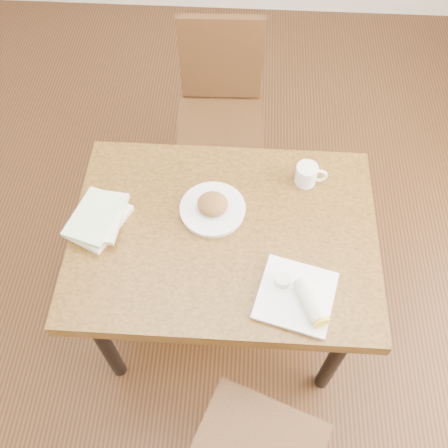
# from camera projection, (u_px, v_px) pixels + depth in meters

# --- Properties ---
(ground) EXTENTS (4.00, 5.00, 0.01)m
(ground) POSITION_uv_depth(u_px,v_px,m) (224.00, 313.00, 2.46)
(ground) COLOR #472814
(ground) RESTS_ON ground
(room_walls) EXTENTS (4.02, 5.02, 2.80)m
(room_walls) POSITION_uv_depth(u_px,v_px,m) (224.00, 17.00, 1.09)
(room_walls) COLOR beige
(room_walls) RESTS_ON ground
(table) EXTENTS (1.13, 0.82, 0.75)m
(table) POSITION_uv_depth(u_px,v_px,m) (224.00, 244.00, 1.90)
(table) COLOR brown
(table) RESTS_ON ground
(chair_far) EXTENTS (0.43, 0.43, 0.95)m
(chair_far) POSITION_uv_depth(u_px,v_px,m) (221.00, 103.00, 2.48)
(chair_far) COLOR #422812
(chair_far) RESTS_ON ground
(plate_scone) EXTENTS (0.25, 0.25, 0.08)m
(plate_scone) POSITION_uv_depth(u_px,v_px,m) (213.00, 207.00, 1.86)
(plate_scone) COLOR white
(plate_scone) RESTS_ON table
(coffee_mug) EXTENTS (0.12, 0.08, 0.08)m
(coffee_mug) POSITION_uv_depth(u_px,v_px,m) (307.00, 174.00, 1.92)
(coffee_mug) COLOR white
(coffee_mug) RESTS_ON table
(plate_burrito) EXTENTS (0.30, 0.30, 0.08)m
(plate_burrito) POSITION_uv_depth(u_px,v_px,m) (300.00, 297.00, 1.66)
(plate_burrito) COLOR white
(plate_burrito) RESTS_ON table
(book_stack) EXTENTS (0.24, 0.27, 0.06)m
(book_stack) POSITION_uv_depth(u_px,v_px,m) (99.00, 218.00, 1.83)
(book_stack) COLOR white
(book_stack) RESTS_ON table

